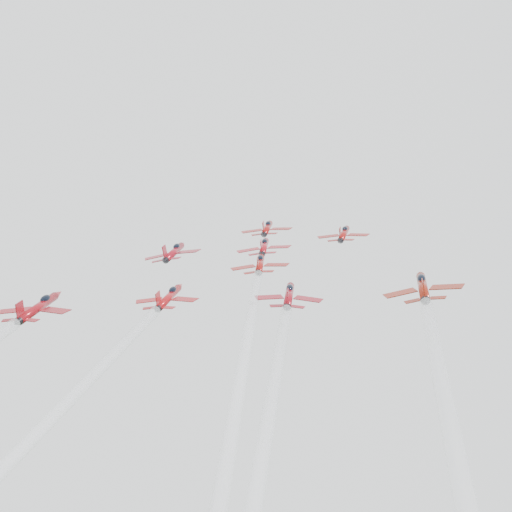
# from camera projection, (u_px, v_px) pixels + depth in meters

# --- Properties ---
(jet_lead) EXTENTS (10.07, 12.49, 9.24)m
(jet_lead) POSITION_uv_depth(u_px,v_px,m) (267.00, 228.00, 139.88)
(jet_lead) COLOR #9D100F
(jet_row2_left) EXTENTS (10.31, 12.79, 9.46)m
(jet_row2_left) POSITION_uv_depth(u_px,v_px,m) (174.00, 252.00, 125.77)
(jet_row2_left) COLOR maroon
(jet_row2_center) EXTENTS (9.55, 11.85, 8.76)m
(jet_row2_center) POSITION_uv_depth(u_px,v_px,m) (264.00, 246.00, 124.44)
(jet_row2_center) COLOR #AB101A
(jet_row2_right) EXTENTS (9.48, 11.76, 8.70)m
(jet_row2_right) POSITION_uv_depth(u_px,v_px,m) (344.00, 233.00, 129.56)
(jet_row2_right) COLOR #9E120F
(jet_center) EXTENTS (9.29, 82.84, 59.86)m
(jet_center) POSITION_uv_depth(u_px,v_px,m) (213.00, 381.00, 69.24)
(jet_center) COLOR #A1130F
(jet_rear_left) EXTENTS (8.97, 80.06, 57.85)m
(jet_rear_left) POSITION_uv_depth(u_px,v_px,m) (46.00, 460.00, 56.65)
(jet_rear_left) COLOR #AD1014
(jet_rear_right) EXTENTS (9.11, 81.30, 58.74)m
(jet_rear_right) POSITION_uv_depth(u_px,v_px,m) (251.00, 473.00, 52.45)
(jet_rear_right) COLOR maroon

